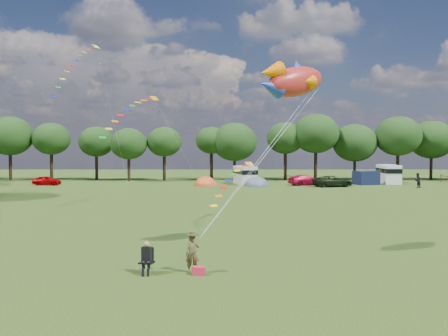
{
  "coord_description": "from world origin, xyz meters",
  "views": [
    {
      "loc": [
        -0.04,
        -22.13,
        5.35
      ],
      "look_at": [
        0.0,
        8.0,
        4.0
      ],
      "focal_mm": 40.0,
      "sensor_mm": 36.0,
      "label": 1
    }
  ],
  "objects_px": {
    "campervan_d": "(388,173)",
    "kite_flyer": "(192,254)",
    "car_d": "(333,181)",
    "car_a": "(47,180)",
    "car_c": "(305,180)",
    "fish_kite": "(291,81)",
    "walker_a": "(417,180)",
    "tent_orange": "(206,185)",
    "campervan_c": "(245,175)",
    "tent_greyblue": "(256,186)",
    "camp_chair": "(147,254)"
  },
  "relations": [
    {
      "from": "tent_orange",
      "to": "fish_kite",
      "type": "distance_m",
      "value": 43.43
    },
    {
      "from": "car_c",
      "to": "car_d",
      "type": "bearing_deg",
      "value": -153.99
    },
    {
      "from": "kite_flyer",
      "to": "tent_greyblue",
      "type": "bearing_deg",
      "value": 76.25
    },
    {
      "from": "car_d",
      "to": "kite_flyer",
      "type": "height_order",
      "value": "kite_flyer"
    },
    {
      "from": "car_c",
      "to": "camp_chair",
      "type": "relative_size",
      "value": 3.42
    },
    {
      "from": "car_d",
      "to": "fish_kite",
      "type": "bearing_deg",
      "value": 155.15
    },
    {
      "from": "car_d",
      "to": "kite_flyer",
      "type": "bearing_deg",
      "value": 150.94
    },
    {
      "from": "campervan_c",
      "to": "tent_orange",
      "type": "xyz_separation_m",
      "value": [
        -5.4,
        -1.95,
        -1.34
      ]
    },
    {
      "from": "campervan_d",
      "to": "kite_flyer",
      "type": "xyz_separation_m",
      "value": [
        -24.84,
        -50.1,
        -0.61
      ]
    },
    {
      "from": "car_a",
      "to": "car_c",
      "type": "height_order",
      "value": "car_c"
    },
    {
      "from": "tent_orange",
      "to": "fish_kite",
      "type": "relative_size",
      "value": 0.84
    },
    {
      "from": "campervan_d",
      "to": "walker_a",
      "type": "height_order",
      "value": "campervan_d"
    },
    {
      "from": "campervan_c",
      "to": "walker_a",
      "type": "distance_m",
      "value": 22.4
    },
    {
      "from": "tent_greyblue",
      "to": "fish_kite",
      "type": "relative_size",
      "value": 0.9
    },
    {
      "from": "car_c",
      "to": "tent_orange",
      "type": "height_order",
      "value": "car_c"
    },
    {
      "from": "campervan_d",
      "to": "walker_a",
      "type": "relative_size",
      "value": 2.9
    },
    {
      "from": "car_a",
      "to": "campervan_d",
      "type": "distance_m",
      "value": 47.63
    },
    {
      "from": "car_a",
      "to": "kite_flyer",
      "type": "relative_size",
      "value": 2.39
    },
    {
      "from": "car_a",
      "to": "campervan_d",
      "type": "height_order",
      "value": "campervan_d"
    },
    {
      "from": "walker_a",
      "to": "car_a",
      "type": "bearing_deg",
      "value": -34.83
    },
    {
      "from": "campervan_d",
      "to": "kite_flyer",
      "type": "bearing_deg",
      "value": 156.31
    },
    {
      "from": "car_c",
      "to": "campervan_d",
      "type": "distance_m",
      "value": 12.83
    },
    {
      "from": "campervan_c",
      "to": "tent_orange",
      "type": "distance_m",
      "value": 5.89
    },
    {
      "from": "car_a",
      "to": "tent_greyblue",
      "type": "distance_m",
      "value": 28.39
    },
    {
      "from": "car_a",
      "to": "tent_greyblue",
      "type": "xyz_separation_m",
      "value": [
        28.35,
        -1.52,
        -0.62
      ]
    },
    {
      "from": "campervan_c",
      "to": "tent_greyblue",
      "type": "xyz_separation_m",
      "value": [
        1.38,
        -2.78,
        -1.34
      ]
    },
    {
      "from": "fish_kite",
      "to": "walker_a",
      "type": "distance_m",
      "value": 44.71
    },
    {
      "from": "car_c",
      "to": "fish_kite",
      "type": "xyz_separation_m",
      "value": [
        -7.84,
        -42.94,
        7.82
      ]
    },
    {
      "from": "car_c",
      "to": "fish_kite",
      "type": "height_order",
      "value": "fish_kite"
    },
    {
      "from": "campervan_d",
      "to": "car_a",
      "type": "bearing_deg",
      "value": 96.72
    },
    {
      "from": "kite_flyer",
      "to": "walker_a",
      "type": "height_order",
      "value": "walker_a"
    },
    {
      "from": "tent_orange",
      "to": "kite_flyer",
      "type": "relative_size",
      "value": 2.13
    },
    {
      "from": "tent_orange",
      "to": "car_c",
      "type": "bearing_deg",
      "value": 3.14
    },
    {
      "from": "tent_orange",
      "to": "fish_kite",
      "type": "xyz_separation_m",
      "value": [
        5.72,
        -42.2,
        8.5
      ]
    },
    {
      "from": "tent_orange",
      "to": "camp_chair",
      "type": "distance_m",
      "value": 46.21
    },
    {
      "from": "tent_orange",
      "to": "kite_flyer",
      "type": "height_order",
      "value": "kite_flyer"
    },
    {
      "from": "car_d",
      "to": "tent_greyblue",
      "type": "height_order",
      "value": "car_d"
    },
    {
      "from": "campervan_c",
      "to": "kite_flyer",
      "type": "height_order",
      "value": "campervan_c"
    },
    {
      "from": "walker_a",
      "to": "tent_orange",
      "type": "bearing_deg",
      "value": -37.44
    },
    {
      "from": "walker_a",
      "to": "car_c",
      "type": "bearing_deg",
      "value": -47.79
    },
    {
      "from": "car_d",
      "to": "campervan_c",
      "type": "height_order",
      "value": "campervan_c"
    },
    {
      "from": "car_d",
      "to": "campervan_d",
      "type": "xyz_separation_m",
      "value": [
        9.24,
        5.99,
        0.7
      ]
    },
    {
      "from": "campervan_c",
      "to": "walker_a",
      "type": "relative_size",
      "value": 2.93
    },
    {
      "from": "car_a",
      "to": "fish_kite",
      "type": "distance_m",
      "value": 51.44
    },
    {
      "from": "campervan_c",
      "to": "campervan_d",
      "type": "distance_m",
      "value": 20.65
    },
    {
      "from": "campervan_d",
      "to": "kite_flyer",
      "type": "height_order",
      "value": "campervan_d"
    },
    {
      "from": "car_c",
      "to": "campervan_d",
      "type": "bearing_deg",
      "value": -98.36
    },
    {
      "from": "kite_flyer",
      "to": "camp_chair",
      "type": "relative_size",
      "value": 1.17
    },
    {
      "from": "car_a",
      "to": "walker_a",
      "type": "distance_m",
      "value": 48.84
    },
    {
      "from": "car_c",
      "to": "camp_chair",
      "type": "height_order",
      "value": "car_c"
    }
  ]
}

